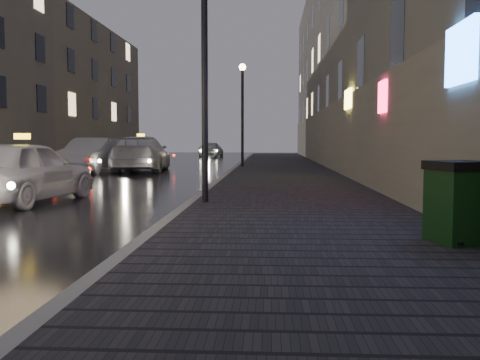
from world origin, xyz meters
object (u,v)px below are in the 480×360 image
Objects in this scene: lamp_near at (205,49)px; car_far at (211,149)px; taxi_mid at (141,154)px; trash_bin at (459,201)px; lamp_far at (242,102)px; taxi_near at (23,171)px; car_left_mid at (92,155)px.

car_far is (-3.75, 35.22, -2.79)m from lamp_near.
lamp_near is at bearing 104.28° from taxi_mid.
lamp_near is 4.84× the size of trash_bin.
lamp_far is 16.08m from taxi_near.
taxi_mid is (-8.77, 18.41, 0.14)m from trash_bin.
lamp_far is at bearing -161.65° from taxi_mid.
trash_bin is (3.95, -4.47, -2.78)m from lamp_near.
taxi_mid is (-4.82, 13.94, -2.64)m from lamp_near.
lamp_near is 5.32m from taxi_near.
lamp_far is 19.78m from car_far.
lamp_near is 35.53m from car_far.
car_left_mid is (-10.77, 17.16, 0.11)m from trash_bin.
lamp_near is 1.29× the size of car_far.
taxi_near is at bearing 169.84° from lamp_near.
lamp_near reaches higher than trash_bin.
car_far is at bearing 83.54° from trash_bin.
car_left_mid is at bearing 87.73° from car_far.
car_left_mid is at bearing 104.67° from trash_bin.
taxi_near is 13.13m from taxi_mid.
lamp_near is 6.58m from trash_bin.
lamp_near is at bearing 101.57° from car_far.
car_far is (3.07, 22.53, -0.11)m from car_left_mid.
trash_bin is 0.27× the size of car_far.
car_left_mid reaches higher than car_far.
car_left_mid is 2.35m from taxi_mid.
taxi_near is 0.91× the size of car_left_mid.
lamp_near is 16.00m from lamp_far.
car_far is at bearing 86.40° from car_left_mid.
lamp_near reaches higher than car_left_mid.
lamp_far is 8.04m from car_left_mid.
car_left_mid is (-2.32, 11.88, 0.04)m from taxi_near.
taxi_mid is at bearing -81.52° from taxi_near.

